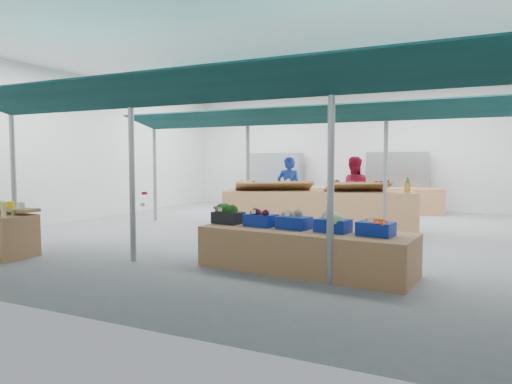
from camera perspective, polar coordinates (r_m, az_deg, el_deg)
floor at (r=11.16m, az=2.46°, el=-5.01°), size 13.00×13.00×0.00m
hall at (r=12.39m, az=5.09°, el=8.14°), size 13.00×13.00×13.00m
pole_grid at (r=9.11m, az=2.60°, el=4.40°), size 10.00×4.60×3.00m
awnings at (r=9.17m, az=2.62°, el=10.46°), size 9.50×7.08×0.30m
back_shelving_left at (r=17.53m, az=2.51°, el=1.56°), size 2.00×0.50×2.00m
back_shelving_right at (r=16.34m, az=17.24°, el=1.20°), size 2.00×0.50×2.00m
veg_counter at (r=7.29m, az=6.10°, el=-7.25°), size 3.45×1.41×0.65m
fruit_counter at (r=11.36m, az=7.79°, el=-2.37°), size 4.73×2.22×0.99m
far_counter at (r=15.46m, az=13.70°, el=-1.03°), size 4.78×2.11×0.84m
crate_stack at (r=7.46m, az=15.82°, el=-7.24°), size 0.62×0.53×0.62m
vendor_left at (r=12.75m, az=4.14°, el=0.28°), size 0.76×0.60×1.84m
vendor_right at (r=12.23m, az=12.03°, el=0.04°), size 1.04×0.90×1.84m
crate_broccoli at (r=7.91m, az=-3.50°, el=-2.79°), size 0.55×0.44×0.35m
crate_beets at (r=7.57m, az=0.63°, el=-3.28°), size 0.55×0.44×0.29m
crate_celeriac at (r=7.29m, az=4.79°, el=-3.49°), size 0.55×0.44×0.31m
crate_cabbage at (r=7.04m, az=9.61°, el=-3.69°), size 0.55×0.44×0.35m
crate_carrots at (r=6.84m, az=14.75°, el=-4.38°), size 0.55×0.44×0.29m
sparrow at (r=7.89m, az=-4.87°, el=-2.17°), size 0.12×0.09×0.11m
pole_ribbon at (r=9.20m, az=-13.79°, el=-0.27°), size 0.12×0.12×0.28m
apple_heap_yellow at (r=11.31m, az=2.23°, el=0.99°), size 2.00×1.54×0.27m
apple_heap_red at (r=11.19m, az=12.56°, el=0.86°), size 1.65×1.34×0.27m
pineapple at (r=11.29m, az=18.41°, el=0.86°), size 0.14×0.14×0.39m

